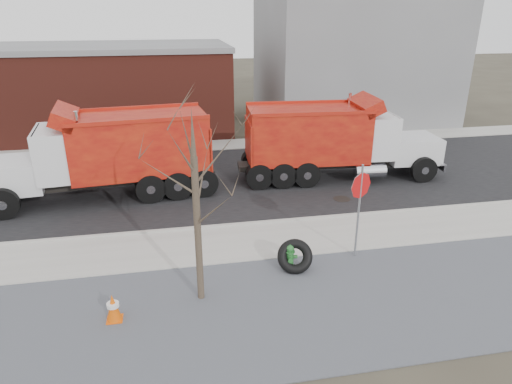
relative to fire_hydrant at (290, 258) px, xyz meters
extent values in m
plane|color=#383328|center=(0.48, 1.61, -0.37)|extent=(120.00, 120.00, 0.00)
cube|color=slate|center=(0.48, -1.89, -0.36)|extent=(60.00, 5.00, 0.03)
cube|color=#9E9B93|center=(0.48, 1.86, -0.34)|extent=(60.00, 2.50, 0.06)
cube|color=#9E9B93|center=(0.48, 3.16, -0.32)|extent=(60.00, 0.15, 0.11)
cube|color=black|center=(0.48, 7.91, -0.36)|extent=(60.00, 9.40, 0.02)
cube|color=#9E9B93|center=(0.48, 13.61, -0.34)|extent=(60.00, 2.00, 0.06)
cube|color=gray|center=(9.48, 19.61, 3.63)|extent=(12.00, 10.00, 8.00)
cube|color=maroon|center=(-9.52, 18.61, 2.13)|extent=(20.00, 8.00, 5.00)
cube|color=gray|center=(-9.52, 18.61, 4.78)|extent=(20.20, 8.20, 0.30)
cylinder|color=#382D23|center=(-2.72, -0.99, 1.63)|extent=(0.18, 0.18, 4.00)
cone|color=#382D23|center=(-2.72, -0.99, 4.23)|extent=(0.14, 0.14, 1.20)
cylinder|color=#2C7535|center=(0.00, 0.01, -0.34)|extent=(0.43, 0.43, 0.06)
cylinder|color=#2C7535|center=(0.00, 0.01, -0.05)|extent=(0.23, 0.23, 0.59)
cylinder|color=#2C7535|center=(0.00, 0.01, 0.22)|extent=(0.30, 0.30, 0.05)
sphere|color=#2C7535|center=(0.00, 0.01, 0.32)|extent=(0.24, 0.24, 0.24)
cylinder|color=#2C7535|center=(0.00, 0.01, 0.41)|extent=(0.05, 0.05, 0.06)
cylinder|color=#2C7535|center=(-0.16, 0.03, 0.04)|extent=(0.13, 0.13, 0.11)
cylinder|color=#2C7535|center=(0.17, -0.02, 0.04)|extent=(0.13, 0.13, 0.11)
cylinder|color=#2C7535|center=(-0.02, -0.16, 0.02)|extent=(0.16, 0.14, 0.15)
torus|color=black|center=(0.13, -0.09, 0.09)|extent=(1.20, 1.02, 1.03)
cylinder|color=gray|center=(2.22, 0.35, 1.15)|extent=(0.07, 0.07, 3.06)
cylinder|color=red|center=(2.22, 0.35, 2.03)|extent=(0.76, 0.39, 0.83)
cube|color=#E75507|center=(-4.93, -1.54, -0.35)|extent=(0.39, 0.39, 0.04)
cone|color=#E75507|center=(-4.93, -1.54, 0.02)|extent=(0.37, 0.37, 0.73)
cylinder|color=white|center=(-4.93, -1.54, 0.09)|extent=(0.30, 0.30, 0.10)
cube|color=black|center=(4.06, 7.40, 0.32)|extent=(8.92, 1.49, 0.23)
cube|color=silver|center=(7.63, 7.16, 0.89)|extent=(2.41, 2.17, 1.14)
cube|color=silver|center=(8.70, 7.09, 0.89)|extent=(0.18, 1.82, 1.04)
cube|color=silver|center=(5.73, 7.29, 1.62)|extent=(1.81, 2.49, 1.87)
cube|color=black|center=(6.48, 7.24, 2.14)|extent=(0.19, 2.08, 0.83)
cube|color=#B0290F|center=(2.72, 7.49, 1.72)|extent=(5.34, 2.83, 2.28)
cylinder|color=silver|center=(4.95, 8.33, 2.09)|extent=(0.15, 0.15, 2.49)
cylinder|color=black|center=(7.90, 8.27, 0.22)|extent=(1.16, 0.39, 1.14)
cylinder|color=black|center=(7.75, 6.03, 0.22)|extent=(1.16, 0.39, 1.14)
cylinder|color=black|center=(1.54, 8.56, 0.22)|extent=(1.16, 0.39, 1.14)
cylinder|color=black|center=(1.41, 6.58, 0.22)|extent=(1.16, 0.39, 1.14)
cube|color=black|center=(-5.90, 6.91, 0.34)|extent=(8.83, 1.86, 0.24)
cube|color=silver|center=(-9.40, 6.54, 0.94)|extent=(2.57, 2.33, 1.18)
cube|color=silver|center=(-7.51, 6.74, 1.69)|extent=(1.97, 2.64, 1.93)
cube|color=black|center=(-8.25, 6.66, 2.22)|extent=(0.28, 2.14, 0.86)
cube|color=#B0290F|center=(-4.51, 7.05, 1.79)|extent=(5.61, 3.13, 2.36)
cylinder|color=silver|center=(-6.56, 5.81, 2.17)|extent=(0.17, 0.17, 2.58)
cylinder|color=black|center=(-9.48, 5.36, 0.24)|extent=(1.21, 0.44, 1.18)
cylinder|color=black|center=(-9.72, 7.67, 0.24)|extent=(1.21, 0.44, 1.18)
cylinder|color=black|center=(-3.12, 6.16, 0.24)|extent=(1.21, 0.44, 1.18)
cylinder|color=black|center=(-3.34, 8.21, 0.24)|extent=(1.21, 0.44, 1.18)
camera|label=1|loc=(-3.21, -11.45, 6.91)|focal=32.00mm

